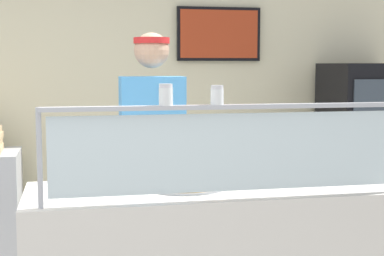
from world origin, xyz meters
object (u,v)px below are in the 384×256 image
object	(u,v)px
pizza_tray	(185,184)
drink_fridge	(365,155)
parmesan_shaker	(166,96)
pizza_server	(184,180)
worker_figure	(153,159)
pepper_flake_shaker	(217,96)

from	to	relation	value
pizza_tray	drink_fridge	size ratio (longest dim) A/B	0.26
parmesan_shaker	drink_fridge	xyz separation A→B (m)	(2.07, 2.02, -0.64)
pizza_server	worker_figure	xyz separation A→B (m)	(-0.07, 0.61, 0.02)
parmesan_shaker	worker_figure	xyz separation A→B (m)	(0.07, 0.89, -0.43)
pizza_tray	drink_fridge	bearing A→B (deg)	41.74
pizza_tray	pizza_server	distance (m)	0.03
parmesan_shaker	worker_figure	distance (m)	0.99
pepper_flake_shaker	worker_figure	bearing A→B (deg)	100.73
parmesan_shaker	pizza_server	bearing A→B (deg)	63.98
pizza_server	parmesan_shaker	distance (m)	0.54
parmesan_shaker	drink_fridge	distance (m)	2.96
drink_fridge	pizza_server	bearing A→B (deg)	-138.05
pizza_tray	pepper_flake_shaker	xyz separation A→B (m)	(0.09, -0.30, 0.46)
pepper_flake_shaker	drink_fridge	world-z (taller)	drink_fridge
pizza_server	pepper_flake_shaker	distance (m)	0.53
pepper_flake_shaker	worker_figure	size ratio (longest dim) A/B	0.05
pizza_tray	worker_figure	xyz separation A→B (m)	(-0.08, 0.59, 0.04)
parmesan_shaker	drink_fridge	world-z (taller)	drink_fridge
pizza_server	pizza_tray	bearing A→B (deg)	72.71
pizza_server	pepper_flake_shaker	world-z (taller)	pepper_flake_shaker
worker_figure	pizza_tray	bearing A→B (deg)	-82.26
pizza_tray	worker_figure	world-z (taller)	worker_figure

